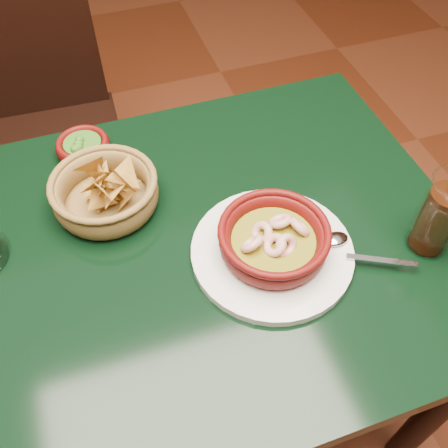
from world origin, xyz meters
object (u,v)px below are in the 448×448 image
object	(u,v)px
dining_chair	(40,126)
shrimp_plate	(274,243)
dining_table	(154,285)
chip_basket	(105,192)
cola_drink	(440,216)

from	to	relation	value
dining_chair	shrimp_plate	bearing A→B (deg)	-63.18
dining_table	shrimp_plate	bearing A→B (deg)	-18.03
dining_table	chip_basket	size ratio (longest dim) A/B	5.00
dining_table	chip_basket	bearing A→B (deg)	106.84
shrimp_plate	cola_drink	distance (m)	0.29
dining_table	shrimp_plate	size ratio (longest dim) A/B	3.16
chip_basket	shrimp_plate	bearing A→B (deg)	-39.88
shrimp_plate	cola_drink	size ratio (longest dim) A/B	2.00
chip_basket	dining_table	bearing A→B (deg)	-73.16
dining_table	chip_basket	distance (m)	0.21
chip_basket	cola_drink	bearing A→B (deg)	-28.20
chip_basket	dining_chair	bearing A→B (deg)	103.45
dining_chair	chip_basket	distance (m)	0.63
dining_table	shrimp_plate	world-z (taller)	shrimp_plate
shrimp_plate	chip_basket	xyz separation A→B (m)	(-0.26, 0.22, 0.00)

